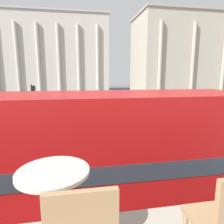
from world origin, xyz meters
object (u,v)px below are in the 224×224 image
(plaza_building_right, at_px, (191,56))
(traffic_light_mid, at_px, (33,101))
(car_white, at_px, (42,108))
(car_black, at_px, (92,105))
(traffic_light_near, at_px, (108,118))
(plaza_building_left, at_px, (51,54))
(cafe_dining_table, at_px, (54,192))
(double_decker_bus, at_px, (47,165))
(pedestrian_yellow, at_px, (55,109))
(pedestrian_red, at_px, (12,105))

(plaza_building_right, height_order, traffic_light_mid, plaza_building_right)
(car_white, distance_m, car_black, 6.64)
(traffic_light_near, relative_size, traffic_light_mid, 0.81)
(plaza_building_left, bearing_deg, traffic_light_near, -79.67)
(traffic_light_mid, bearing_deg, cafe_dining_table, -77.73)
(cafe_dining_table, relative_size, car_white, 0.17)
(double_decker_bus, relative_size, traffic_light_near, 3.45)
(cafe_dining_table, bearing_deg, plaza_building_right, 58.15)
(plaza_building_left, distance_m, pedestrian_yellow, 39.12)
(pedestrian_red, bearing_deg, cafe_dining_table, 151.87)
(plaza_building_left, height_order, traffic_light_mid, plaza_building_left)
(pedestrian_red, bearing_deg, traffic_light_mid, 159.68)
(traffic_light_mid, bearing_deg, plaza_building_left, 94.53)
(traffic_light_mid, distance_m, pedestrian_yellow, 6.64)
(cafe_dining_table, xyz_separation_m, car_black, (2.12, 26.05, -3.13))
(cafe_dining_table, xyz_separation_m, car_white, (-4.31, 24.34, -3.13))
(car_white, bearing_deg, car_black, -147.83)
(car_black, relative_size, pedestrian_red, 2.46)
(pedestrian_red, relative_size, pedestrian_yellow, 1.03)
(cafe_dining_table, distance_m, car_black, 26.32)
(plaza_building_right, xyz_separation_m, car_black, (-29.54, -24.91, -9.52))
(traffic_light_near, bearing_deg, cafe_dining_table, -100.94)
(plaza_building_right, xyz_separation_m, pedestrian_red, (-40.03, -24.65, -9.23))
(cafe_dining_table, distance_m, plaza_building_right, 60.33)
(plaza_building_left, distance_m, traffic_light_mid, 44.82)
(car_white, bearing_deg, plaza_building_left, -68.42)
(traffic_light_near, height_order, pedestrian_red, traffic_light_near)
(cafe_dining_table, bearing_deg, pedestrian_red, 107.67)
(pedestrian_yellow, bearing_deg, car_white, 97.24)
(plaza_building_right, distance_m, traffic_light_near, 50.75)
(cafe_dining_table, relative_size, car_black, 0.17)
(plaza_building_left, height_order, pedestrian_red, plaza_building_left)
(traffic_light_near, xyz_separation_m, pedestrian_red, (-10.42, 15.76, -1.18))
(car_black, bearing_deg, car_white, -156.73)
(plaza_building_right, relative_size, pedestrian_yellow, 19.06)
(traffic_light_near, distance_m, pedestrian_yellow, 12.74)
(car_white, distance_m, pedestrian_red, 4.53)
(plaza_building_left, xyz_separation_m, car_white, (2.66, -35.64, -10.13))
(double_decker_bus, relative_size, pedestrian_red, 6.65)
(plaza_building_right, xyz_separation_m, car_white, (-35.96, -26.62, -9.52))
(pedestrian_yellow, bearing_deg, pedestrian_red, 110.95)
(traffic_light_near, bearing_deg, car_white, 114.69)
(car_black, bearing_deg, cafe_dining_table, -86.23)
(car_white, xyz_separation_m, car_black, (6.42, 1.70, 0.00))
(car_black, distance_m, pedestrian_yellow, 5.90)
(traffic_light_near, distance_m, traffic_light_mid, 7.81)
(double_decker_bus, relative_size, car_white, 2.70)
(cafe_dining_table, height_order, pedestrian_red, cafe_dining_table)
(pedestrian_red, bearing_deg, plaza_building_right, -104.18)
(plaza_building_right, bearing_deg, plaza_building_left, 166.85)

